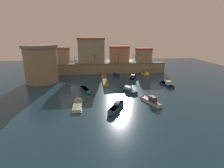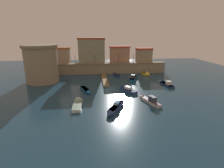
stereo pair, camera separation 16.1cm
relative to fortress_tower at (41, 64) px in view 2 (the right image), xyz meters
The scene contains 19 objects.
ground_plane 23.15m from the fortress_tower, 25.56° to the right, with size 107.83×107.83×0.00m, color #19384C.
quay_wall 22.78m from the fortress_tower, 25.67° to the left, with size 43.17×3.21×3.82m.
old_town_backdrop 21.24m from the fortress_tower, 40.00° to the left, with size 39.42×6.11×9.14m.
fortress_tower is the anchor object (origin of this frame).
pier_dock 19.69m from the fortress_tower, ahead, with size 1.66×15.99×0.70m.
quay_lamp_0 13.23m from the fortress_tower, 47.38° to the left, with size 0.32×0.32×2.92m.
quay_lamp_1 18.71m from the fortress_tower, 31.38° to the left, with size 0.32×0.32×3.51m.
quay_lamp_2 26.52m from the fortress_tower, 21.55° to the left, with size 0.32×0.32×3.82m.
quay_lamp_3 31.69m from the fortress_tower, 17.89° to the left, with size 0.32×0.32×3.16m.
moored_boat_0 37.04m from the fortress_tower, 10.84° to the right, with size 2.55×6.79×2.04m.
moored_boat_1 30.60m from the fortress_tower, 49.94° to the right, with size 4.46×7.20×1.60m.
moored_boat_2 34.79m from the fortress_tower, ahead, with size 2.54×4.52×3.44m.
moored_boat_3 18.25m from the fortress_tower, 38.97° to the right, with size 3.35×6.39×1.14m.
moored_boat_4 33.86m from the fortress_tower, 35.23° to the right, with size 3.58×7.31×2.69m.
moored_boat_5 24.40m from the fortress_tower, 13.68° to the left, with size 2.34×4.65×3.00m.
moored_boat_6 23.22m from the fortress_tower, 57.69° to the right, with size 1.79×7.07×3.01m.
moored_boat_7 26.85m from the fortress_tower, 25.41° to the right, with size 4.49×6.62×1.70m.
moored_boat_8 28.73m from the fortress_tower, ahead, with size 3.95×6.80×2.41m.
mooring_buoy_0 29.59m from the fortress_tower, 43.66° to the right, with size 0.75×0.75×0.75m, color red.
Camera 2 is at (-4.51, -44.68, 14.66)m, focal length 28.44 mm.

